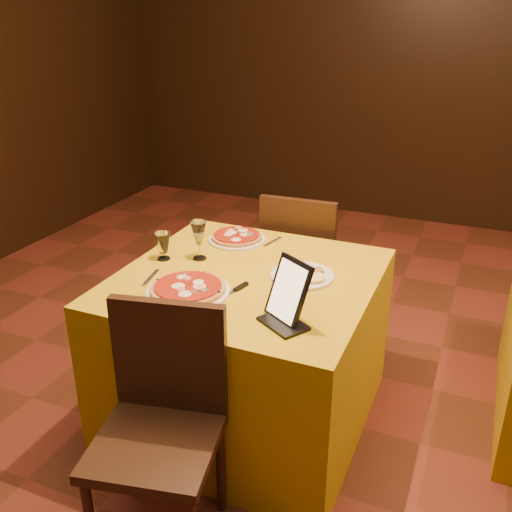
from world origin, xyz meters
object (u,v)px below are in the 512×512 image
at_px(chair_main_near, 155,443).
at_px(wine_glass, 199,240).
at_px(pizza_near, 188,290).
at_px(pizza_far, 237,238).
at_px(water_glass, 163,246).
at_px(main_table, 248,348).
at_px(chair_main_far, 305,264).
at_px(tablet, 289,291).

xyz_separation_m(chair_main_near, wine_glass, (-0.28, 0.87, 0.39)).
distance_m(pizza_near, wine_glass, 0.36).
height_order(chair_main_near, wine_glass, wine_glass).
bearing_deg(pizza_far, pizza_near, -84.59).
relative_size(wine_glass, water_glass, 1.46).
bearing_deg(water_glass, pizza_far, 57.43).
distance_m(chair_main_near, water_glass, 0.98).
xyz_separation_m(main_table, pizza_far, (-0.21, 0.35, 0.39)).
relative_size(chair_main_far, water_glass, 7.00).
xyz_separation_m(main_table, chair_main_near, (0.00, -0.79, 0.08)).
height_order(chair_main_near, pizza_near, chair_main_near).
xyz_separation_m(pizza_far, wine_glass, (-0.06, -0.27, 0.08)).
height_order(main_table, pizza_far, pizza_far).
bearing_deg(chair_main_far, pizza_far, 63.78).
height_order(chair_main_near, tablet, tablet).
bearing_deg(main_table, water_glass, 178.90).
distance_m(wine_glass, water_glass, 0.17).
relative_size(pizza_near, water_glass, 2.67).
distance_m(pizza_near, water_glass, 0.38).
height_order(water_glass, tablet, tablet).
bearing_deg(chair_main_near, tablet, 47.59).
distance_m(main_table, pizza_near, 0.49).
height_order(pizza_far, water_glass, water_glass).
height_order(wine_glass, water_glass, wine_glass).
bearing_deg(pizza_far, tablet, -51.43).
distance_m(pizza_near, pizza_far, 0.60).
height_order(main_table, chair_main_near, chair_main_near).
distance_m(chair_main_near, wine_glass, 0.99).
distance_m(water_glass, tablet, 0.79).
xyz_separation_m(chair_main_far, water_glass, (-0.43, -0.83, 0.36)).
relative_size(chair_main_far, pizza_far, 3.17).
bearing_deg(wine_glass, water_glass, -156.00).
xyz_separation_m(pizza_near, tablet, (0.45, -0.04, 0.10)).
bearing_deg(tablet, water_glass, -170.31).
height_order(pizza_far, tablet, tablet).
distance_m(chair_main_near, chair_main_far, 1.63).
xyz_separation_m(chair_main_far, wine_glass, (-0.28, -0.76, 0.39)).
distance_m(chair_main_near, tablet, 0.71).
distance_m(chair_main_far, wine_glass, 0.90).
distance_m(chair_main_far, water_glass, 1.00).
bearing_deg(water_glass, pizza_near, -43.09).
relative_size(pizza_far, tablet, 1.18).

